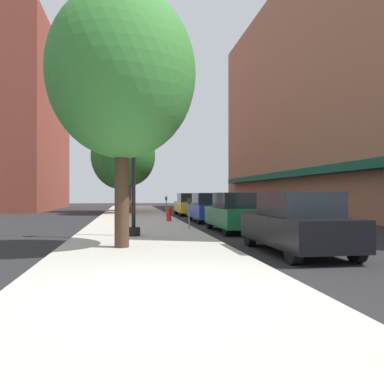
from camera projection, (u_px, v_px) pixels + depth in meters
name	position (u px, v px, depth m)	size (l,w,h in m)	color
ground_plane	(201.00, 220.00, 24.33)	(90.00, 90.00, 0.00)	#232326
sidewalk_slab	(136.00, 218.00, 24.68)	(4.80, 50.00, 0.12)	#B7B2A8
building_right_brick	(331.00, 90.00, 30.09)	(6.80, 40.00, 19.30)	#9E6047
building_far_background	(27.00, 123.00, 40.73)	(6.80, 18.00, 18.12)	brown
lamppost	(134.00, 149.00, 13.83)	(0.48, 0.48, 5.90)	black
fire_hydrant	(169.00, 214.00, 21.27)	(0.33, 0.26, 0.79)	red
parking_meter_near	(166.00, 204.00, 26.45)	(0.14, 0.09, 1.31)	slate
parking_meter_far	(189.00, 210.00, 16.37)	(0.14, 0.09, 1.31)	slate
tree_near	(121.00, 156.00, 34.34)	(5.14, 5.14, 7.81)	#4C3823
tree_mid	(129.00, 156.00, 30.07)	(4.07, 4.07, 6.78)	#4C3823
tree_far	(122.00, 74.00, 10.86)	(4.12, 4.12, 7.22)	#422D1E
car_black	(297.00, 223.00, 10.48)	(1.80, 4.30, 1.66)	black
car_green	(236.00, 213.00, 16.45)	(1.80, 4.30, 1.66)	black
car_blue	(208.00, 208.00, 22.15)	(1.80, 4.30, 1.66)	black
car_yellow	(189.00, 205.00, 29.09)	(1.80, 4.30, 1.66)	black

